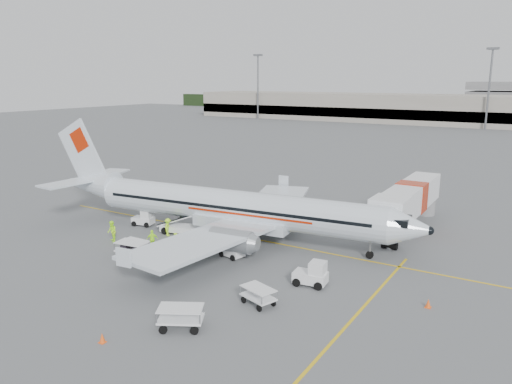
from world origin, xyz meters
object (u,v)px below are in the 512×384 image
at_px(aircraft, 235,185).
at_px(tug_aft, 143,218).
at_px(tug_mid, 232,248).
at_px(belt_loader, 182,219).
at_px(tug_fore, 310,273).
at_px(jet_bridge, 410,207).

relative_size(aircraft, tug_aft, 17.62).
bearing_deg(aircraft, tug_mid, -65.03).
relative_size(belt_loader, tug_aft, 2.51).
height_order(tug_fore, tug_aft, tug_fore).
relative_size(jet_bridge, tug_mid, 8.92).
distance_m(aircraft, tug_aft, 10.80).
relative_size(jet_bridge, tug_fore, 7.61).
distance_m(aircraft, belt_loader, 6.29).
distance_m(belt_loader, tug_fore, 15.92).
xyz_separation_m(aircraft, tug_mid, (2.49, -4.16, -4.18)).
bearing_deg(tug_aft, jet_bridge, 14.64).
height_order(aircraft, tug_mid, aircraft).
height_order(aircraft, tug_aft, aircraft).
bearing_deg(tug_fore, belt_loader, 156.02).
distance_m(aircraft, tug_mid, 6.40).
xyz_separation_m(aircraft, tug_aft, (-9.88, -1.30, -4.15)).
distance_m(jet_bridge, tug_mid, 18.01).
relative_size(tug_fore, tug_mid, 1.17).
bearing_deg(tug_fore, tug_mid, 160.05).
bearing_deg(jet_bridge, tug_fore, -98.69).
bearing_deg(tug_mid, aircraft, 133.32).
xyz_separation_m(aircraft, tug_fore, (10.21, -5.91, -4.05)).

